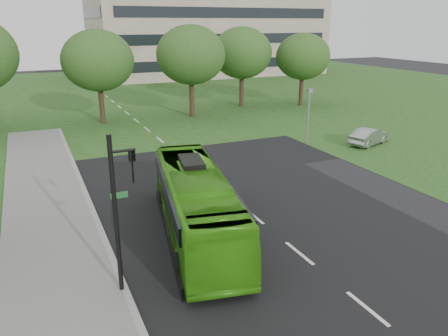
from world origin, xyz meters
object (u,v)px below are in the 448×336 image
object	(u,v)px
tree_park_d	(242,53)
tree_park_e	(303,57)
camera_pole	(309,109)
traffic_light	(120,204)
tree_park_b	(98,61)
tree_park_c	(191,55)
office_building	(205,2)
sedan	(369,136)
bus	(196,204)

from	to	relation	value
tree_park_d	tree_park_e	world-z (taller)	tree_park_d
tree_park_e	camera_pole	bearing A→B (deg)	-122.21
traffic_light	camera_pole	distance (m)	21.87
tree_park_b	tree_park_e	xyz separation A→B (m)	(22.21, 0.18, -0.31)
tree_park_b	tree_park_e	world-z (taller)	tree_park_b
tree_park_c	camera_pole	bearing A→B (deg)	-72.08
office_building	tree_park_d	distance (m)	35.23
tree_park_d	sedan	xyz separation A→B (m)	(1.74, -18.64, -5.19)
tree_park_b	bus	xyz separation A→B (m)	(-0.15, -25.01, -4.23)
traffic_light	tree_park_d	bearing A→B (deg)	39.96
tree_park_c	tree_park_e	size ratio (longest dim) A/B	1.11
office_building	tree_park_e	size ratio (longest dim) A/B	5.03
sedan	camera_pole	xyz separation A→B (m)	(-4.38, 2.00, 2.13)
tree_park_c	camera_pole	size ratio (longest dim) A/B	2.06
camera_pole	sedan	bearing A→B (deg)	-27.68
tree_park_e	bus	bearing A→B (deg)	-131.60
office_building	tree_park_b	xyz separation A→B (m)	(-25.03, -35.63, -6.77)
tree_park_e	sedan	distance (m)	17.83
bus	sedan	distance (m)	19.64
tree_park_c	traffic_light	bearing A→B (deg)	-114.80
office_building	camera_pole	world-z (taller)	office_building
traffic_light	camera_pole	size ratio (longest dim) A/B	1.32
tree_park_e	sedan	world-z (taller)	tree_park_e
tree_park_c	traffic_light	xyz separation A→B (m)	(-12.62, -27.32, -2.67)
tree_park_c	sedan	distance (m)	18.68
bus	sedan	bearing A→B (deg)	37.25
sedan	office_building	bearing A→B (deg)	-27.11
tree_park_b	sedan	xyz separation A→B (m)	(17.45, -16.33, -5.07)
traffic_light	camera_pole	bearing A→B (deg)	21.76
tree_park_b	traffic_light	xyz separation A→B (m)	(-3.95, -28.05, -2.38)
sedan	camera_pole	size ratio (longest dim) A/B	0.92
tree_park_b	traffic_light	world-z (taller)	tree_park_b
bus	traffic_light	distance (m)	5.20
tree_park_e	traffic_light	bearing A→B (deg)	-132.82
office_building	tree_park_d	size ratio (longest dim) A/B	4.65
office_building	tree_park_d	xyz separation A→B (m)	(-9.32, -33.32, -6.66)
office_building	camera_pole	size ratio (longest dim) A/B	9.30
tree_park_c	tree_park_e	xyz separation A→B (m)	(13.54, 0.91, -0.60)
tree_park_d	bus	distance (m)	31.89
office_building	traffic_light	size ratio (longest dim) A/B	7.04
bus	sedan	world-z (taller)	bus
tree_park_e	bus	distance (m)	33.91
office_building	camera_pole	xyz separation A→B (m)	(-11.96, -49.96, -9.72)
tree_park_b	traffic_light	bearing A→B (deg)	-98.01
tree_park_d	bus	bearing A→B (deg)	-120.15
tree_park_d	traffic_light	world-z (taller)	tree_park_d
office_building	tree_park_b	world-z (taller)	office_building
traffic_light	sedan	bearing A→B (deg)	11.60
office_building	tree_park_e	distance (m)	36.26
bus	camera_pole	size ratio (longest dim) A/B	2.49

